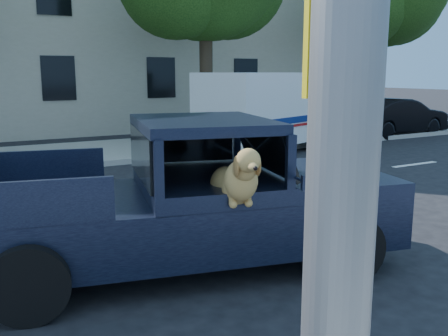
# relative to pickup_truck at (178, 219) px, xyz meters

# --- Properties ---
(ground) EXTENTS (120.00, 120.00, 0.00)m
(ground) POSITION_rel_pickup_truck_xyz_m (0.42, -0.04, -0.63)
(ground) COLOR black
(ground) RESTS_ON ground
(far_sidewalk) EXTENTS (60.00, 4.00, 0.15)m
(far_sidewalk) POSITION_rel_pickup_truck_xyz_m (0.42, 9.16, -0.55)
(far_sidewalk) COLOR gray
(far_sidewalk) RESTS_ON ground
(lane_stripes) EXTENTS (21.60, 0.14, 0.01)m
(lane_stripes) POSITION_rel_pickup_truck_xyz_m (2.42, 3.36, -0.62)
(lane_stripes) COLOR silver
(lane_stripes) RESTS_ON ground
(building_main) EXTENTS (26.00, 6.00, 9.00)m
(building_main) POSITION_rel_pickup_truck_xyz_m (3.42, 16.46, 3.87)
(building_main) COLOR beige
(building_main) RESTS_ON ground
(pickup_truck) EXTENTS (5.52, 3.22, 1.86)m
(pickup_truck) POSITION_rel_pickup_truck_xyz_m (0.00, 0.00, 0.00)
(pickup_truck) COLOR black
(pickup_truck) RESTS_ON ground
(mail_truck) EXTENTS (4.81, 3.44, 2.41)m
(mail_truck) POSITION_rel_pickup_truck_xyz_m (5.98, 7.04, 0.42)
(mail_truck) COLOR silver
(mail_truck) RESTS_ON ground
(parked_sedan) EXTENTS (1.64, 4.41, 1.44)m
(parked_sedan) POSITION_rel_pickup_truck_xyz_m (12.85, 7.94, 0.09)
(parked_sedan) COLOR black
(parked_sedan) RESTS_ON ground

